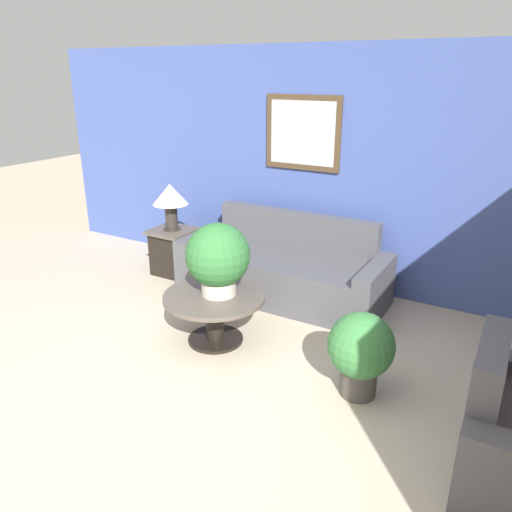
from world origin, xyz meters
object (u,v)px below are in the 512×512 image
object	(u,v)px
coffee_table	(215,307)
side_table	(174,251)
couch_main	(283,270)
potted_plant_on_table	(218,258)
table_lamp	(170,198)
potted_plant_floor	(361,350)

from	to	relation	value
coffee_table	side_table	world-z (taller)	side_table
couch_main	side_table	bearing A→B (deg)	-176.05
potted_plant_on_table	couch_main	bearing A→B (deg)	88.02
side_table	potted_plant_on_table	xyz separation A→B (m)	(1.39, -1.06, 0.53)
coffee_table	table_lamp	bearing A→B (deg)	141.26
side_table	potted_plant_floor	xyz separation A→B (m)	(2.76, -1.21, 0.10)
table_lamp	potted_plant_on_table	distance (m)	1.76
table_lamp	potted_plant_on_table	bearing A→B (deg)	-37.32
side_table	table_lamp	size ratio (longest dim) A/B	1.00
potted_plant_on_table	potted_plant_floor	bearing A→B (deg)	-5.96
potted_plant_floor	table_lamp	bearing A→B (deg)	156.43
potted_plant_floor	couch_main	bearing A→B (deg)	135.55
couch_main	potted_plant_floor	size ratio (longest dim) A/B	3.35
table_lamp	potted_plant_floor	world-z (taller)	table_lamp
couch_main	side_table	world-z (taller)	couch_main
couch_main	potted_plant_floor	distance (m)	1.86
side_table	potted_plant_floor	size ratio (longest dim) A/B	0.82
table_lamp	potted_plant_on_table	xyz separation A→B (m)	(1.39, -1.06, -0.13)
couch_main	side_table	xyz separation A→B (m)	(-1.43, -0.10, -0.01)
coffee_table	potted_plant_floor	xyz separation A→B (m)	(1.40, -0.11, 0.05)
table_lamp	potted_plant_floor	distance (m)	3.07
couch_main	coffee_table	world-z (taller)	couch_main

